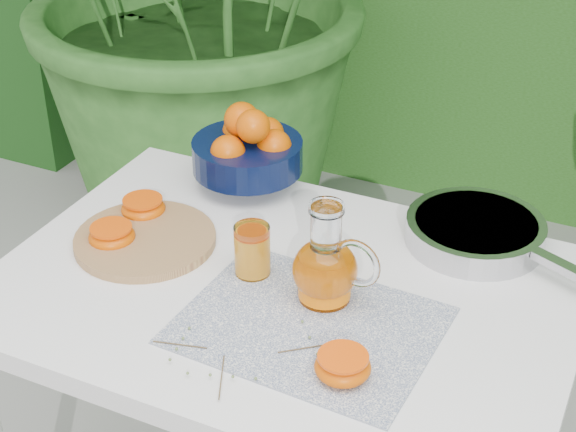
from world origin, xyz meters
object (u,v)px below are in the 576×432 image
at_px(white_table, 283,322).
at_px(juice_pitcher, 326,267).
at_px(cutting_board, 145,240).
at_px(saute_pan, 477,231).
at_px(fruit_bowl, 249,149).

height_order(white_table, juice_pitcher, juice_pitcher).
bearing_deg(cutting_board, juice_pitcher, -2.67).
height_order(cutting_board, juice_pitcher, juice_pitcher).
distance_m(cutting_board, juice_pitcher, 0.38).
height_order(white_table, cutting_board, cutting_board).
height_order(cutting_board, saute_pan, saute_pan).
bearing_deg(juice_pitcher, white_table, 175.18).
bearing_deg(saute_pan, juice_pitcher, -123.28).
bearing_deg(juice_pitcher, fruit_bowl, 134.87).
relative_size(juice_pitcher, saute_pan, 0.39).
distance_m(cutting_board, saute_pan, 0.62).
bearing_deg(juice_pitcher, saute_pan, 56.72).
distance_m(cutting_board, fruit_bowl, 0.30).
distance_m(white_table, saute_pan, 0.40).
bearing_deg(fruit_bowl, juice_pitcher, -45.13).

